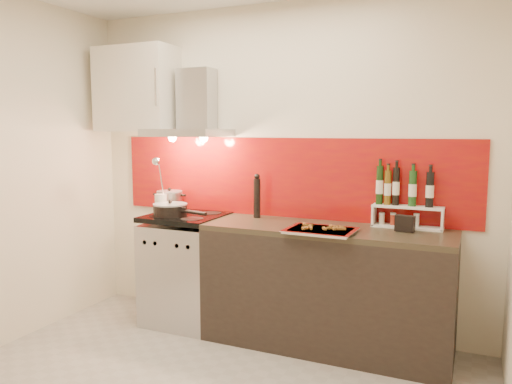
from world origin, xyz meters
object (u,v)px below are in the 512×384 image
at_px(range_stove, 187,270).
at_px(stock_pot, 170,200).
at_px(saute_pan, 171,210).
at_px(pepper_mill, 257,197).
at_px(baking_tray, 321,230).
at_px(counter, 326,287).

bearing_deg(range_stove, stock_pot, 147.48).
xyz_separation_m(range_stove, saute_pan, (-0.09, -0.09, 0.52)).
bearing_deg(saute_pan, pepper_mill, 20.52).
distance_m(pepper_mill, baking_tray, 0.75).
relative_size(range_stove, stock_pot, 4.05).
bearing_deg(range_stove, saute_pan, -134.97).
bearing_deg(pepper_mill, baking_tray, -28.88).
height_order(range_stove, pepper_mill, pepper_mill).
distance_m(stock_pot, pepper_mill, 0.84).
bearing_deg(counter, stock_pot, 173.55).
relative_size(range_stove, counter, 0.51).
bearing_deg(baking_tray, range_stove, 171.00).
height_order(counter, pepper_mill, pepper_mill).
relative_size(stock_pot, saute_pan, 0.42).
distance_m(counter, pepper_mill, 0.90).
bearing_deg(saute_pan, baking_tray, -4.67).
bearing_deg(range_stove, baking_tray, -9.00).
distance_m(counter, saute_pan, 1.39).
height_order(range_stove, stock_pot, stock_pot).
distance_m(range_stove, stock_pot, 0.64).
height_order(counter, stock_pot, stock_pot).
bearing_deg(counter, range_stove, -179.77).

